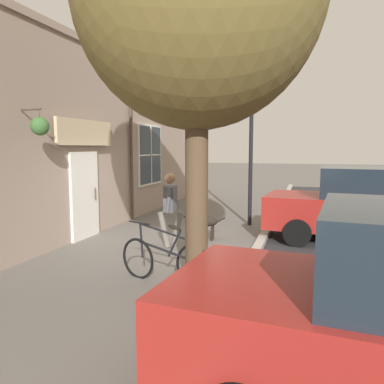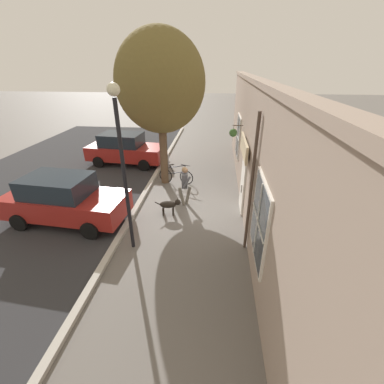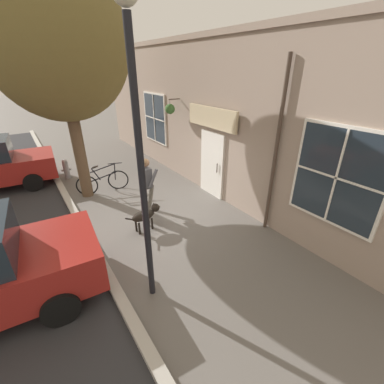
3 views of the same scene
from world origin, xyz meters
TOP-DOWN VIEW (x-y plane):
  - ground_plane at (0.00, 0.00)m, footprint 90.00×90.00m
  - storefront_facade at (-2.34, -0.01)m, footprint 0.95×18.00m
  - pedestrian_walking at (0.10, -0.23)m, footprint 0.55×0.55m
  - dog_on_leash at (0.58, 0.63)m, footprint 1.04×0.35m
  - leaning_bicycle at (0.79, -2.32)m, footprint 1.71×0.39m
  - parked_car_mid_block at (4.26, 1.38)m, footprint 4.43×2.21m
  - street_lamp at (1.42, 2.65)m, footprint 0.32×0.32m
  - fire_hydrant at (1.60, -4.30)m, footprint 0.34×0.20m

SIDE VIEW (x-z plane):
  - ground_plane at x=0.00m, z-range 0.00..0.00m
  - leaning_bicycle at x=0.79m, z-range -0.12..0.88m
  - fire_hydrant at x=1.60m, z-range 0.01..0.78m
  - dog_on_leash at x=0.58m, z-range 0.10..0.79m
  - parked_car_mid_block at x=4.26m, z-range 0.00..1.75m
  - pedestrian_walking at x=0.10m, z-range 0.16..1.81m
  - storefront_facade at x=-2.34m, z-range 0.00..4.81m
  - street_lamp at x=1.42m, z-range 0.74..5.58m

